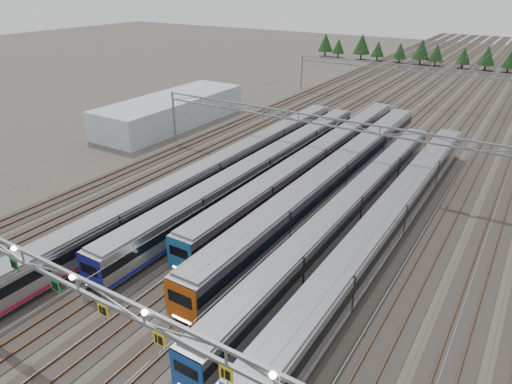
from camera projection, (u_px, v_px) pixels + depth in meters
The scene contains 13 objects.
ground at pixel (95, 371), 30.95m from camera, with size 400.00×400.00×0.00m, color #47423A.
track_bed at pixel (437, 85), 106.81m from camera, with size 54.00×260.00×5.42m.
train_a at pixel (212, 174), 56.86m from camera, with size 2.74×64.37×3.57m.
train_b at pixel (260, 170), 57.97m from camera, with size 2.83×53.55×3.68m.
train_c at pixel (316, 160), 60.99m from camera, with size 2.84×55.33×3.70m.
train_d at pixel (334, 176), 55.54m from camera, with size 3.10×56.98×4.04m.
train_e at pixel (350, 208), 48.71m from camera, with size 2.62×53.84×3.41m.
train_f at pixel (391, 218), 46.17m from camera, with size 2.98×55.92×3.88m.
gantry_near at pixel (76, 287), 27.87m from camera, with size 56.36×0.61×8.08m.
gantry_mid at pixel (337, 130), 58.83m from camera, with size 56.36×0.36×8.00m.
gantry_far at pixel (424, 74), 93.25m from camera, with size 56.36×0.36×8.00m.
west_shed at pixel (172, 111), 82.25m from camera, with size 10.00×30.00×4.93m, color #A2B9C2.
treeline at pixel (486, 56), 129.23m from camera, with size 106.40×5.60×7.02m.
Camera 1 is at (21.45, -13.45, 24.20)m, focal length 32.00 mm.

